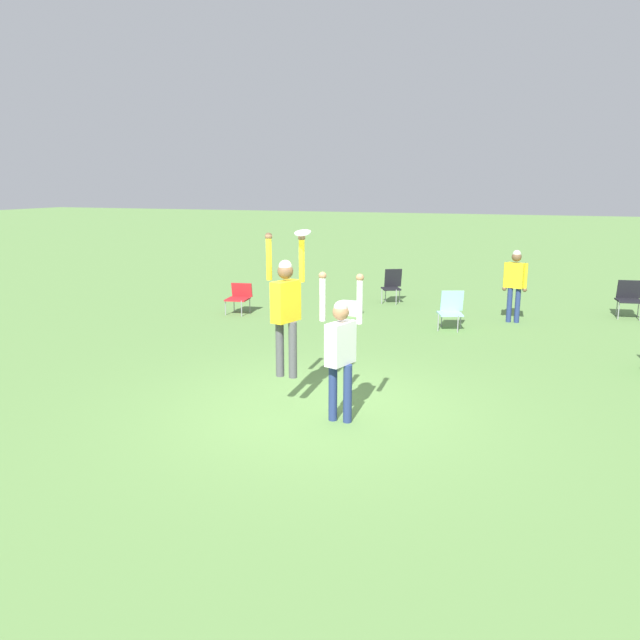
{
  "coord_description": "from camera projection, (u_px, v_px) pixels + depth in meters",
  "views": [
    {
      "loc": [
        3.0,
        -8.08,
        3.2
      ],
      "look_at": [
        -0.01,
        0.02,
        1.3
      ],
      "focal_mm": 35.0,
      "sensor_mm": 36.0,
      "label": 1
    }
  ],
  "objects": [
    {
      "name": "camping_chair_3",
      "position": [
        629.0,
        296.0,
        15.09
      ],
      "size": [
        0.64,
        0.68,
        0.9
      ],
      "rotation": [
        0.0,
        0.0,
        3.3
      ],
      "color": "gray",
      "rests_on": "ground_plane"
    },
    {
      "name": "person_defending",
      "position": [
        341.0,
        345.0,
        8.35
      ],
      "size": [
        0.62,
        0.51,
        2.06
      ],
      "rotation": [
        0.0,
        0.0,
        -1.86
      ],
      "color": "navy",
      "rests_on": "ground_plane"
    },
    {
      "name": "camping_chair_2",
      "position": [
        239.0,
        296.0,
        15.56
      ],
      "size": [
        0.6,
        0.64,
        0.75
      ],
      "rotation": [
        0.0,
        0.0,
        3.3
      ],
      "color": "gray",
      "rests_on": "ground_plane"
    },
    {
      "name": "person_jumping",
      "position": [
        286.0,
        303.0,
        8.8
      ],
      "size": [
        0.6,
        0.49,
        2.07
      ],
      "rotation": [
        0.0,
        0.0,
        1.28
      ],
      "color": "#4C4C51",
      "rests_on": "ground_plane"
    },
    {
      "name": "camping_chair_1",
      "position": [
        392.0,
        284.0,
        16.98
      ],
      "size": [
        0.63,
        0.69,
        0.91
      ],
      "rotation": [
        0.0,
        0.0,
        3.62
      ],
      "color": "gray",
      "rests_on": "ground_plane"
    },
    {
      "name": "person_spectator_far",
      "position": [
        515.0,
        279.0,
        14.44
      ],
      "size": [
        0.56,
        0.31,
        1.7
      ],
      "rotation": [
        0.0,
        0.0,
        -0.31
      ],
      "color": "navy",
      "rests_on": "ground_plane"
    },
    {
      "name": "camping_chair_4",
      "position": [
        451.0,
        308.0,
        13.91
      ],
      "size": [
        0.66,
        0.71,
        0.85
      ],
      "rotation": [
        0.0,
        0.0,
        3.52
      ],
      "color": "gray",
      "rests_on": "ground_plane"
    },
    {
      "name": "ground_plane",
      "position": [
        320.0,
        407.0,
        9.11
      ],
      "size": [
        120.0,
        120.0,
        0.0
      ],
      "primitive_type": "plane",
      "color": "#608C47"
    },
    {
      "name": "frisbee",
      "position": [
        303.0,
        233.0,
        8.34
      ],
      "size": [
        0.22,
        0.22,
        0.08
      ],
      "color": "white"
    },
    {
      "name": "cooler_box",
      "position": [
        350.0,
        308.0,
        15.44
      ],
      "size": [
        0.51,
        0.3,
        0.34
      ],
      "color": "white",
      "rests_on": "ground_plane"
    }
  ]
}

